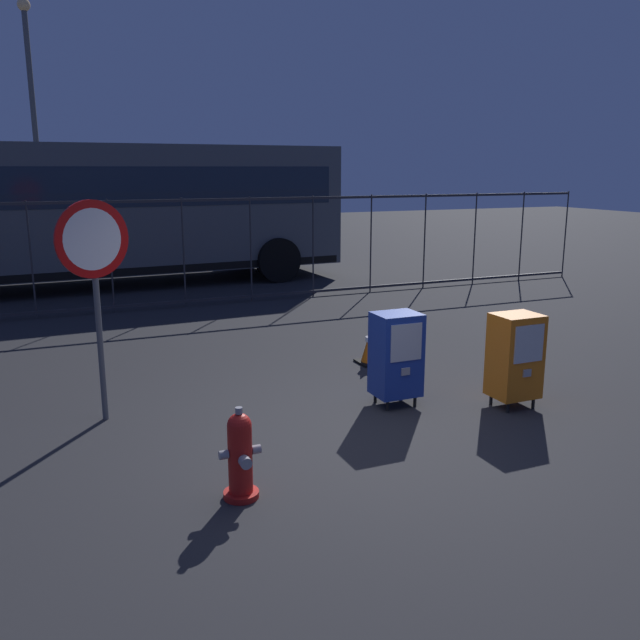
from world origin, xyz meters
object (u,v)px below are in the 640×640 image
fire_hydrant (240,456)px  stop_sign (94,265)px  traffic_cone (372,344)px  street_light_near_left (34,114)px  newspaper_box_primary (396,354)px  newspaper_box_secondary (515,356)px  bus_near (96,207)px

fire_hydrant → stop_sign: (-0.80, 2.15, 1.25)m
traffic_cone → street_light_near_left: 12.99m
newspaper_box_primary → street_light_near_left: size_ratio=0.15×
newspaper_box_secondary → stop_sign: 4.42m
fire_hydrant → newspaper_box_primary: 2.56m
stop_sign → street_light_near_left: 12.85m
stop_sign → bus_near: 8.41m
newspaper_box_primary → bus_near: (-2.18, 9.16, 1.14)m
bus_near → street_light_near_left: bearing=101.0°
newspaper_box_primary → traffic_cone: bearing=71.7°
fire_hydrant → street_light_near_left: size_ratio=0.11×
newspaper_box_primary → traffic_cone: newspaper_box_primary is taller
newspaper_box_secondary → stop_sign: bearing=162.0°
newspaper_box_primary → stop_sign: 3.22m
fire_hydrant → bus_near: bus_near is taller
fire_hydrant → newspaper_box_secondary: (3.29, 0.82, 0.22)m
traffic_cone → newspaper_box_primary: bearing=-108.3°
fire_hydrant → stop_sign: bearing=110.4°
newspaper_box_secondary → traffic_cone: newspaper_box_secondary is taller
newspaper_box_primary → newspaper_box_secondary: 1.26m
bus_near → street_light_near_left: size_ratio=1.59×
stop_sign → newspaper_box_secondary: bearing=-18.0°
street_light_near_left → traffic_cone: bearing=-72.8°
newspaper_box_secondary → traffic_cone: bearing=107.3°
traffic_cone → street_light_near_left: size_ratio=0.08×
traffic_cone → bus_near: (-2.68, 7.65, 1.45)m
newspaper_box_primary → newspaper_box_secondary: size_ratio=1.00×
newspaper_box_secondary → bus_near: 10.32m
street_light_near_left → newspaper_box_primary: bearing=-76.6°
newspaper_box_primary → street_light_near_left: (-3.19, 13.43, 3.31)m
fire_hydrant → bus_near: 10.61m
fire_hydrant → street_light_near_left: 15.25m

